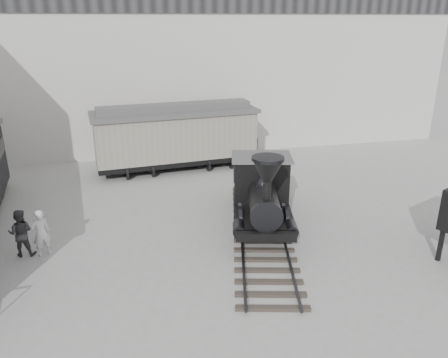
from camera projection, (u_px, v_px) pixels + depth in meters
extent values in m
plane|color=#9E9E9B|center=(245.00, 280.00, 13.71)|extent=(90.00, 90.00, 0.00)
cube|color=silver|center=(177.00, 59.00, 25.53)|extent=(34.00, 2.40, 11.00)
cube|color=#2B2520|center=(262.00, 232.00, 16.59)|extent=(4.41, 10.02, 0.17)
cube|color=#2D2D30|center=(241.00, 231.00, 16.58)|extent=(2.42, 9.53, 0.06)
cube|color=#2D2D30|center=(282.00, 231.00, 16.56)|extent=(2.42, 9.53, 0.06)
cylinder|color=black|center=(240.00, 222.00, 15.87)|extent=(0.40, 1.17, 1.17)
cylinder|color=black|center=(286.00, 222.00, 15.85)|extent=(0.40, 1.17, 1.17)
cylinder|color=black|center=(239.00, 207.00, 17.17)|extent=(0.40, 1.17, 1.17)
cylinder|color=black|center=(282.00, 207.00, 17.15)|extent=(0.40, 1.17, 1.17)
cube|color=black|center=(262.00, 211.00, 16.47)|extent=(2.98, 4.23, 0.30)
cylinder|color=black|center=(264.00, 202.00, 15.53)|extent=(1.62, 2.63, 1.06)
cylinder|color=black|center=(267.00, 191.00, 14.34)|extent=(0.34, 0.34, 0.64)
cone|color=black|center=(268.00, 171.00, 14.11)|extent=(1.24, 1.24, 0.75)
sphere|color=black|center=(263.00, 185.00, 15.75)|extent=(0.55, 0.55, 0.55)
cube|color=black|center=(261.00, 178.00, 17.03)|extent=(2.36, 1.89, 1.65)
cube|color=#5C5C5C|center=(262.00, 157.00, 16.73)|extent=(2.62, 2.15, 0.09)
cube|color=black|center=(258.00, 176.00, 19.03)|extent=(2.37, 2.53, 0.96)
cylinder|color=black|center=(137.00, 166.00, 23.18)|extent=(1.93, 0.92, 0.75)
cylinder|color=black|center=(214.00, 158.00, 24.47)|extent=(1.93, 0.92, 0.75)
cube|color=black|center=(177.00, 159.00, 23.76)|extent=(8.59, 3.13, 0.28)
cube|color=gray|center=(176.00, 135.00, 23.31)|extent=(8.60, 3.22, 2.33)
cube|color=#5C5C5C|center=(175.00, 112.00, 22.87)|extent=(8.90, 3.53, 0.19)
cube|color=#5C5C5C|center=(175.00, 107.00, 22.78)|extent=(8.10, 1.89, 0.34)
imported|color=silver|center=(41.00, 233.00, 14.87)|extent=(0.73, 0.63, 1.69)
imported|color=#38373A|center=(21.00, 233.00, 14.88)|extent=(0.87, 0.71, 1.69)
cube|color=black|center=(441.00, 245.00, 14.62)|extent=(0.17, 0.17, 1.18)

